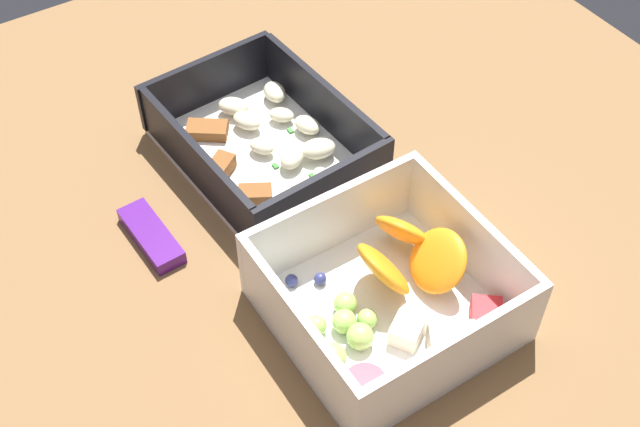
{
  "coord_description": "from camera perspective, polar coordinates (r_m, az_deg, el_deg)",
  "views": [
    {
      "loc": [
        -36.71,
        22.71,
        51.91
      ],
      "look_at": [
        -0.76,
        -0.38,
        4.0
      ],
      "focal_mm": 46.52,
      "sensor_mm": 36.0,
      "label": 1
    }
  ],
  "objects": [
    {
      "name": "fruit_bowl",
      "position": [
        0.59,
        4.91,
        -5.69
      ],
      "size": [
        15.06,
        15.53,
        6.44
      ],
      "rotation": [
        0.0,
        0.0,
        0.0
      ],
      "color": "white",
      "rests_on": "table_surface"
    },
    {
      "name": "pasta_container",
      "position": [
        0.7,
        -3.82,
        4.81
      ],
      "size": [
        18.89,
        14.4,
        5.31
      ],
      "rotation": [
        0.0,
        0.0,
        0.06
      ],
      "color": "white",
      "rests_on": "table_surface"
    },
    {
      "name": "candy_bar",
      "position": [
        0.66,
        -11.53,
        -1.51
      ],
      "size": [
        7.09,
        2.69,
        1.2
      ],
      "primitive_type": "cube",
      "rotation": [
        0.0,
        0.0,
        0.04
      ],
      "color": "#51197A",
      "rests_on": "table_surface"
    },
    {
      "name": "table_surface",
      "position": [
        0.67,
        -0.62,
        -1.43
      ],
      "size": [
        80.0,
        80.0,
        2.0
      ],
      "primitive_type": "cube",
      "color": "brown",
      "rests_on": "ground"
    }
  ]
}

